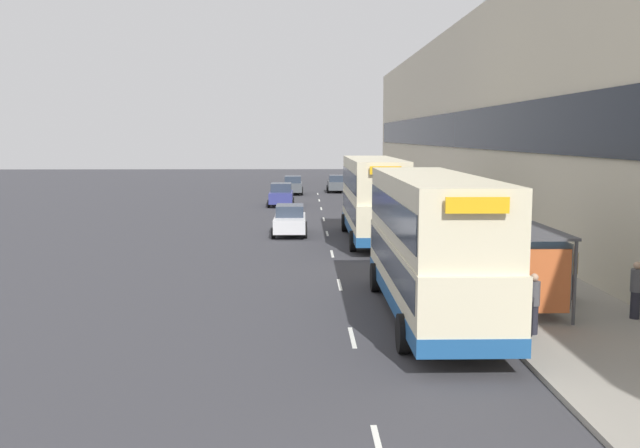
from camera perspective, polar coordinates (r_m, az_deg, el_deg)
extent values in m
cube|color=gray|center=(47.66, 8.14, 0.50)|extent=(5.00, 93.00, 0.14)
cube|color=beige|center=(48.19, 13.02, 8.16)|extent=(3.00, 93.00, 13.06)
cube|color=black|center=(47.82, 11.19, 7.43)|extent=(0.12, 89.28, 2.35)
cube|color=silver|center=(13.13, 4.74, -17.45)|extent=(0.12, 2.00, 0.01)
cube|color=silver|center=(19.62, 2.60, -9.05)|extent=(0.12, 2.00, 0.01)
cube|color=silver|center=(26.34, 1.57, -4.87)|extent=(0.12, 2.00, 0.01)
cube|color=silver|center=(33.14, 0.98, -2.40)|extent=(0.12, 2.00, 0.01)
cube|color=silver|center=(39.98, 0.58, -0.77)|extent=(0.12, 2.00, 0.01)
cube|color=silver|center=(46.86, 0.31, 0.38)|extent=(0.12, 2.00, 0.01)
cube|color=silver|center=(53.74, 0.10, 1.24)|extent=(0.12, 2.00, 0.01)
cube|color=silver|center=(60.64, -0.06, 1.90)|extent=(0.12, 2.00, 0.01)
cube|color=silver|center=(67.54, -0.19, 2.43)|extent=(0.12, 2.00, 0.01)
cube|color=#4C4C51|center=(22.73, 16.40, -0.48)|extent=(1.60, 4.20, 0.08)
cylinder|color=#4C4C51|center=(20.84, 16.10, -4.59)|extent=(0.10, 0.10, 2.40)
cylinder|color=#4C4C51|center=(24.62, 13.33, -2.74)|extent=(0.10, 0.10, 2.40)
cylinder|color=#4C4C51|center=(21.30, 19.71, -4.48)|extent=(0.10, 0.10, 2.40)
cylinder|color=#4C4C51|center=(25.01, 16.44, -2.69)|extent=(0.10, 0.10, 2.40)
cube|color=#99A8B2|center=(23.11, 17.88, -3.22)|extent=(0.04, 3.68, 1.92)
cube|color=#D86633|center=(21.10, 17.88, -4.38)|extent=(1.19, 0.10, 1.82)
cube|color=maroon|center=(23.14, 16.80, -5.37)|extent=(0.36, 2.80, 0.08)
cube|color=beige|center=(21.58, 8.83, -3.77)|extent=(2.55, 11.05, 1.85)
cube|color=beige|center=(21.30, 8.93, 1.25)|extent=(2.50, 10.72, 1.95)
cube|color=#1E518C|center=(21.72, 8.80, -5.59)|extent=(2.58, 11.11, 0.45)
cube|color=#2D3847|center=(21.51, 8.85, -2.80)|extent=(2.58, 10.39, 0.81)
cube|color=#2D3847|center=(21.31, 8.92, 0.99)|extent=(2.55, 10.39, 0.94)
cube|color=yellow|center=(15.88, 12.48, 1.48)|extent=(1.40, 0.08, 0.36)
cylinder|color=black|center=(25.23, 4.43, -4.27)|extent=(0.30, 1.00, 1.00)
cylinder|color=black|center=(25.61, 10.13, -4.19)|extent=(0.30, 1.00, 1.00)
cylinder|color=black|center=(18.29, 6.69, -8.68)|extent=(0.30, 1.00, 1.00)
cylinder|color=black|center=(18.81, 14.49, -8.42)|extent=(0.30, 1.00, 1.00)
cube|color=beige|center=(37.18, 4.26, 0.82)|extent=(2.55, 11.11, 1.85)
cube|color=beige|center=(37.03, 4.28, 3.75)|extent=(2.50, 10.77, 1.95)
cube|color=#1E518C|center=(37.27, 4.25, -0.25)|extent=(2.58, 11.16, 0.45)
cube|color=#2D3847|center=(37.15, 4.26, 1.39)|extent=(2.58, 10.44, 0.81)
cube|color=#2D3847|center=(37.03, 4.28, 3.60)|extent=(2.55, 10.44, 0.94)
cube|color=yellow|center=(31.50, 5.27, 4.30)|extent=(1.40, 0.08, 0.36)
cylinder|color=black|center=(40.93, 1.96, 0.11)|extent=(0.30, 1.00, 1.00)
cylinder|color=black|center=(41.16, 5.51, 0.12)|extent=(0.30, 1.00, 1.00)
cylinder|color=black|center=(33.79, 2.65, -1.37)|extent=(0.30, 1.00, 1.00)
cylinder|color=black|center=(34.06, 6.94, -1.35)|extent=(0.30, 1.00, 1.00)
cube|color=silver|center=(39.38, -2.43, 0.08)|extent=(1.71, 4.32, 0.75)
cube|color=#2D3847|center=(39.52, -2.42, 1.10)|extent=(1.50, 2.08, 0.61)
cylinder|color=black|center=(38.09, -1.18, -0.71)|extent=(0.20, 0.60, 0.60)
cylinder|color=black|center=(38.12, -3.74, -0.72)|extent=(0.20, 0.60, 0.60)
cylinder|color=black|center=(40.75, -1.19, -0.21)|extent=(0.20, 0.60, 0.60)
cylinder|color=black|center=(40.78, -3.58, -0.21)|extent=(0.20, 0.60, 0.60)
cube|color=#4C5156|center=(67.12, -2.18, 2.98)|extent=(1.71, 4.15, 0.77)
cube|color=#2D3847|center=(67.28, -2.18, 3.59)|extent=(1.51, 1.99, 0.63)
cylinder|color=black|center=(65.86, -1.45, 2.57)|extent=(0.20, 0.60, 0.60)
cylinder|color=black|center=(65.88, -2.94, 2.56)|extent=(0.20, 0.60, 0.60)
cylinder|color=black|center=(68.42, -1.45, 2.74)|extent=(0.20, 0.60, 0.60)
cylinder|color=black|center=(68.45, -2.88, 2.73)|extent=(0.20, 0.60, 0.60)
cube|color=#4C5156|center=(69.60, 1.41, 3.12)|extent=(1.87, 3.92, 0.75)
cube|color=#2D3847|center=(69.37, 1.42, 3.67)|extent=(1.65, 1.88, 0.62)
cylinder|color=black|center=(70.80, 0.61, 2.88)|extent=(0.20, 0.60, 0.60)
cylinder|color=black|center=(70.89, 2.12, 2.88)|extent=(0.20, 0.60, 0.60)
cylinder|color=black|center=(68.38, 0.67, 2.73)|extent=(0.20, 0.60, 0.60)
cylinder|color=black|center=(68.47, 2.24, 2.74)|extent=(0.20, 0.60, 0.60)
cube|color=navy|center=(55.78, -3.13, 2.17)|extent=(1.79, 4.00, 0.82)
cube|color=#2D3847|center=(55.92, -3.13, 2.95)|extent=(1.58, 1.92, 0.67)
cylinder|color=black|center=(54.56, -2.22, 1.63)|extent=(0.20, 0.60, 0.60)
cylinder|color=black|center=(54.61, -4.11, 1.63)|extent=(0.20, 0.60, 0.60)
cylinder|color=black|center=(57.03, -2.18, 1.87)|extent=(0.20, 0.60, 0.60)
cylinder|color=black|center=(57.08, -3.99, 1.86)|extent=(0.20, 0.60, 0.60)
cylinder|color=#23232D|center=(24.76, 19.48, -4.73)|extent=(0.29, 0.29, 0.84)
cylinder|color=#997F51|center=(24.62, 19.55, -2.97)|extent=(0.35, 0.35, 0.70)
sphere|color=tan|center=(24.55, 19.59, -1.90)|extent=(0.23, 0.23, 0.23)
cylinder|color=#23232D|center=(20.17, 16.66, -7.34)|extent=(0.27, 0.27, 0.79)
cylinder|color=#4C4C51|center=(20.01, 16.74, -5.34)|extent=(0.33, 0.33, 0.66)
sphere|color=tan|center=(19.92, 16.78, -4.11)|extent=(0.21, 0.21, 0.21)
cylinder|color=#23232D|center=(27.52, 14.55, -3.49)|extent=(0.26, 0.26, 0.76)
cylinder|color=navy|center=(27.40, 14.59, -2.06)|extent=(0.32, 0.32, 0.63)
sphere|color=tan|center=(27.34, 14.62, -1.19)|extent=(0.21, 0.21, 0.21)
cylinder|color=#23232D|center=(22.86, 23.90, -5.95)|extent=(0.27, 0.27, 0.80)
cylinder|color=#4C4C51|center=(22.72, 23.99, -4.14)|extent=(0.33, 0.33, 0.67)
sphere|color=tan|center=(22.64, 24.05, -3.05)|extent=(0.22, 0.22, 0.22)
cylinder|color=black|center=(19.96, 15.92, -7.23)|extent=(0.52, 0.52, 0.95)
cylinder|color=#2D2D33|center=(19.84, 15.98, -5.76)|extent=(0.55, 0.55, 0.10)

